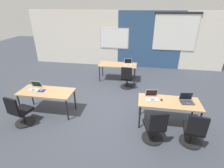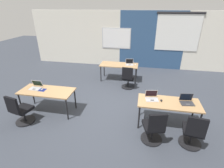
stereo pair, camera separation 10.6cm
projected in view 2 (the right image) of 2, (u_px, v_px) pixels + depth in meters
ground_plane at (109, 106)px, 5.52m from camera, size 24.00×24.00×0.00m
back_wall_assembly at (126, 39)px, 8.63m from camera, size 10.00×0.27×2.80m
desk_near_left at (47, 92)px, 5.01m from camera, size 1.60×0.70×0.72m
desk_near_right at (169, 104)px, 4.41m from camera, size 1.60×0.70×0.72m
desk_far_center at (119, 66)px, 7.19m from camera, size 1.60×0.70×0.72m
laptop_near_right_inner at (152, 97)px, 4.51m from camera, size 0.37×0.34×0.23m
mouse_near_right_inner at (161, 100)px, 4.43m from camera, size 0.06×0.10×0.03m
chair_near_right_inner at (153, 129)px, 3.94m from camera, size 0.54×0.59×0.92m
laptop_far_right at (130, 63)px, 7.12m from camera, size 0.37×0.33×0.23m
mouse_far_right at (135, 65)px, 7.09m from camera, size 0.07×0.11×0.03m
chair_far_right at (128, 79)px, 6.58m from camera, size 0.52×0.56×0.92m
laptop_near_right_end at (187, 101)px, 4.33m from camera, size 0.36×0.32×0.23m
chair_near_right_end at (193, 133)px, 3.82m from camera, size 0.52×0.56×0.92m
laptop_near_left_end at (36, 87)px, 5.10m from camera, size 0.33×0.31×0.23m
mousepad_near_left_end at (42, 90)px, 5.01m from camera, size 0.22×0.19×0.00m
mouse_near_left_end at (42, 89)px, 5.00m from camera, size 0.07×0.11×0.03m
chair_near_left_end at (21, 112)px, 4.58m from camera, size 0.52×0.57×0.92m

